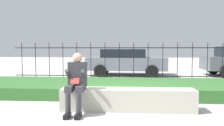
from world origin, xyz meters
TOP-DOWN VIEW (x-y plane):
  - ground_plane at (0.00, 0.00)m, footprint 60.00×60.00m
  - stone_bench at (0.03, 0.00)m, footprint 2.98×0.45m
  - person_seated_reader at (-1.07, -0.26)m, footprint 0.42×0.73m
  - grass_berm at (0.00, 1.93)m, footprint 10.95×2.46m
  - iron_fence at (-0.00, 3.67)m, footprint 8.95×0.03m
  - car_parked_center at (-0.03, 6.56)m, footprint 4.09×2.08m

SIDE VIEW (x-z plane):
  - ground_plane at x=0.00m, z-range 0.00..0.00m
  - grass_berm at x=0.00m, z-range 0.00..0.33m
  - stone_bench at x=0.03m, z-range -0.03..0.47m
  - person_seated_reader at x=-1.07m, z-range 0.07..1.36m
  - car_parked_center at x=-0.03m, z-range 0.05..1.41m
  - iron_fence at x=0.00m, z-range 0.04..1.65m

